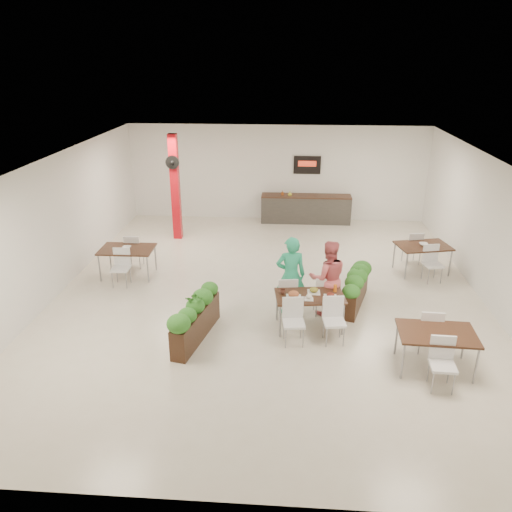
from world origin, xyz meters
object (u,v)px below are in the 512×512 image
at_px(service_counter, 306,208).
at_px(planter_right, 356,285).
at_px(diner_man, 291,276).
at_px(side_table_a, 127,252).
at_px(main_table, 309,300).
at_px(planter_left, 196,315).
at_px(side_table_b, 423,249).
at_px(diner_woman, 328,278).
at_px(side_table_c, 437,338).
at_px(red_column, 175,186).

height_order(service_counter, planter_right, service_counter).
xyz_separation_m(diner_man, side_table_a, (-4.17, 1.68, -0.25)).
xyz_separation_m(main_table, planter_right, (1.10, 1.11, -0.15)).
relative_size(diner_man, planter_left, 0.92).
bearing_deg(side_table_a, diner_man, -22.59).
height_order(main_table, side_table_b, same).
bearing_deg(service_counter, side_table_b, -53.73).
relative_size(diner_woman, side_table_c, 1.04).
xyz_separation_m(service_counter, side_table_c, (2.15, -8.44, 0.15)).
bearing_deg(main_table, diner_woman, 58.05).
bearing_deg(main_table, service_counter, 89.36).
bearing_deg(diner_man, side_table_c, 136.00).
distance_m(planter_right, side_table_c, 2.67).
height_order(main_table, planter_left, planter_left).
bearing_deg(diner_woman, side_table_c, 125.68).
bearing_deg(main_table, red_column, 126.62).
bearing_deg(planter_right, diner_man, -163.05).
height_order(red_column, diner_woman, red_column).
bearing_deg(planter_left, diner_man, 33.40).
bearing_deg(side_table_a, side_table_b, 5.30).
bearing_deg(side_table_a, main_table, -27.76).
distance_m(service_counter, planter_left, 8.06).
bearing_deg(side_table_c, service_counter, 106.86).
relative_size(red_column, main_table, 1.82).
distance_m(main_table, diner_man, 0.80).
bearing_deg(service_counter, diner_man, -94.16).
relative_size(diner_woman, side_table_b, 1.02).
distance_m(side_table_a, side_table_c, 7.71).
bearing_deg(planter_right, service_counter, 99.58).
distance_m(service_counter, side_table_b, 4.98).
height_order(diner_woman, side_table_a, diner_woman).
xyz_separation_m(red_column, side_table_c, (6.15, -6.58, -1.00)).
bearing_deg(main_table, diner_man, 120.79).
relative_size(red_column, planter_left, 1.66).
bearing_deg(service_counter, diner_woman, -87.10).
xyz_separation_m(service_counter, side_table_b, (2.94, -4.01, 0.15)).
bearing_deg(red_column, planter_left, -74.15).
distance_m(service_counter, diner_man, 6.51).
bearing_deg(planter_left, red_column, 105.85).
xyz_separation_m(diner_man, planter_right, (1.49, 0.45, -0.40)).
bearing_deg(side_table_c, diner_man, 145.78).
distance_m(service_counter, main_table, 7.14).
distance_m(planter_right, side_table_a, 5.79).
bearing_deg(main_table, planter_left, -165.71).
relative_size(service_counter, main_table, 1.70).
relative_size(red_column, service_counter, 1.07).
xyz_separation_m(service_counter, side_table_a, (-4.64, -4.80, 0.15)).
xyz_separation_m(side_table_a, side_table_b, (7.59, 0.79, -0.00)).
height_order(side_table_a, side_table_b, same).
xyz_separation_m(diner_woman, side_table_b, (2.61, 2.47, -0.21)).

